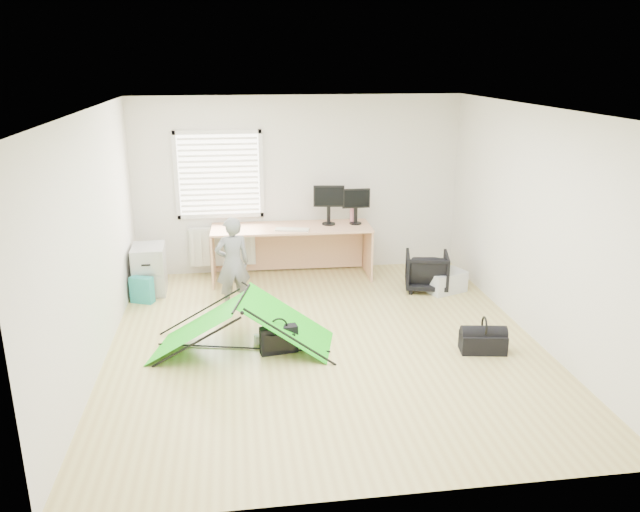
{
  "coord_description": "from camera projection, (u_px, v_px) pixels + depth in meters",
  "views": [
    {
      "loc": [
        -0.99,
        -6.64,
        3.21
      ],
      "look_at": [
        0.0,
        0.4,
        0.95
      ],
      "focal_mm": 35.0,
      "sensor_mm": 36.0,
      "label": 1
    }
  ],
  "objects": [
    {
      "name": "filing_cabinet",
      "position": [
        149.0,
        269.0,
        8.87
      ],
      "size": [
        0.46,
        0.6,
        0.69
      ],
      "primitive_type": "cube",
      "rotation": [
        0.0,
        0.0,
        0.03
      ],
      "color": "#A4A7A9",
      "rests_on": "ground"
    },
    {
      "name": "person",
      "position": [
        233.0,
        264.0,
        8.2
      ],
      "size": [
        0.52,
        0.4,
        1.26
      ],
      "primitive_type": "imported",
      "rotation": [
        0.0,
        0.0,
        3.37
      ],
      "color": "slate",
      "rests_on": "ground"
    },
    {
      "name": "back_wall",
      "position": [
        299.0,
        185.0,
        9.56
      ],
      "size": [
        5.0,
        0.02,
        2.7
      ],
      "primitive_type": "cube",
      "color": "silver",
      "rests_on": "ground"
    },
    {
      "name": "radiator",
      "position": [
        223.0,
        246.0,
        9.6
      ],
      "size": [
        1.0,
        0.12,
        0.6
      ],
      "primitive_type": "cube",
      "color": "silver",
      "rests_on": "back_wall"
    },
    {
      "name": "office_chair",
      "position": [
        427.0,
        271.0,
        9.0
      ],
      "size": [
        0.72,
        0.73,
        0.55
      ],
      "primitive_type": "imported",
      "rotation": [
        0.0,
        0.0,
        2.9
      ],
      "color": "black",
      "rests_on": "ground"
    },
    {
      "name": "storage_crate",
      "position": [
        445.0,
        281.0,
        8.96
      ],
      "size": [
        0.64,
        0.54,
        0.3
      ],
      "primitive_type": "cube",
      "rotation": [
        0.0,
        0.0,
        0.37
      ],
      "color": "silver",
      "rests_on": "ground"
    },
    {
      "name": "ground",
      "position": [
        325.0,
        342.0,
        7.38
      ],
      "size": [
        5.5,
        5.5,
        0.0
      ],
      "primitive_type": "plane",
      "color": "tan",
      "rests_on": "ground"
    },
    {
      "name": "laptop_bag",
      "position": [
        279.0,
        340.0,
        7.08
      ],
      "size": [
        0.44,
        0.2,
        0.32
      ],
      "primitive_type": "cube",
      "rotation": [
        0.0,
        0.0,
        0.17
      ],
      "color": "black",
      "rests_on": "ground"
    },
    {
      "name": "white_box",
      "position": [
        259.0,
        339.0,
        7.35
      ],
      "size": [
        0.12,
        0.12,
        0.1
      ],
      "primitive_type": "cube",
      "rotation": [
        0.0,
        0.0,
        0.23
      ],
      "color": "silver",
      "rests_on": "ground"
    },
    {
      "name": "kite",
      "position": [
        242.0,
        324.0,
        7.12
      ],
      "size": [
        2.18,
        1.34,
        0.63
      ],
      "primitive_type": null,
      "rotation": [
        0.0,
        0.0,
        -0.24
      ],
      "color": "#16C813",
      "rests_on": "ground"
    },
    {
      "name": "desk",
      "position": [
        292.0,
        253.0,
        9.42
      ],
      "size": [
        2.4,
        0.82,
        0.81
      ],
      "primitive_type": "cube",
      "rotation": [
        0.0,
        0.0,
        -0.03
      ],
      "color": "tan",
      "rests_on": "ground"
    },
    {
      "name": "duffel_bag",
      "position": [
        483.0,
        343.0,
        7.12
      ],
      "size": [
        0.55,
        0.34,
        0.22
      ],
      "primitive_type": "cube",
      "rotation": [
        0.0,
        0.0,
        -0.16
      ],
      "color": "black",
      "rests_on": "ground"
    },
    {
      "name": "tote_bag",
      "position": [
        142.0,
        290.0,
        8.53
      ],
      "size": [
        0.34,
        0.24,
        0.37
      ],
      "primitive_type": "cube",
      "rotation": [
        0.0,
        0.0,
        -0.39
      ],
      "color": "teal",
      "rests_on": "ground"
    },
    {
      "name": "window",
      "position": [
        219.0,
        175.0,
        9.3
      ],
      "size": [
        1.2,
        0.06,
        1.2
      ],
      "primitive_type": "cube",
      "color": "silver",
      "rests_on": "back_wall"
    },
    {
      "name": "monitor_right",
      "position": [
        356.0,
        211.0,
        9.4
      ],
      "size": [
        0.42,
        0.1,
        0.4
      ],
      "primitive_type": "cube",
      "rotation": [
        0.0,
        0.0,
        0.02
      ],
      "color": "black",
      "rests_on": "desk"
    },
    {
      "name": "keyboard",
      "position": [
        292.0,
        230.0,
        9.1
      ],
      "size": [
        0.52,
        0.27,
        0.02
      ],
      "primitive_type": "cube",
      "rotation": [
        0.0,
        0.0,
        -0.23
      ],
      "color": "beige",
      "rests_on": "desk"
    },
    {
      "name": "monitor_left",
      "position": [
        329.0,
        210.0,
        9.36
      ],
      "size": [
        0.47,
        0.17,
        0.44
      ],
      "primitive_type": "cube",
      "rotation": [
        0.0,
        0.0,
        -0.15
      ],
      "color": "black",
      "rests_on": "desk"
    },
    {
      "name": "thermos",
      "position": [
        352.0,
        214.0,
        9.5
      ],
      "size": [
        0.09,
        0.09,
        0.26
      ],
      "primitive_type": "cylinder",
      "rotation": [
        0.0,
        0.0,
        0.36
      ],
      "color": "#C9707D",
      "rests_on": "desk"
    }
  ]
}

